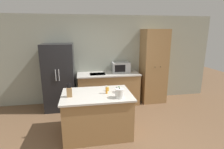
{
  "coord_description": "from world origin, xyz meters",
  "views": [
    {
      "loc": [
        -0.5,
        -2.91,
        2.14
      ],
      "look_at": [
        0.25,
        1.4,
        1.05
      ],
      "focal_mm": 28.0,
      "sensor_mm": 36.0,
      "label": 1
    }
  ],
  "objects_px": {
    "microwave": "(121,67)",
    "spice_bottle_green_herb": "(117,90)",
    "spice_bottle_short_red": "(119,90)",
    "kettle": "(120,93)",
    "knife_block": "(69,92)",
    "pantry_cabinet": "(153,66)",
    "spice_bottle_tall_dark": "(108,89)",
    "spice_bottle_amber_oil": "(107,90)",
    "refrigerator": "(59,77)"
  },
  "relations": [
    {
      "from": "microwave",
      "to": "knife_block",
      "type": "bearing_deg",
      "value": -129.32
    },
    {
      "from": "knife_block",
      "to": "spice_bottle_green_herb",
      "type": "distance_m",
      "value": 0.98
    },
    {
      "from": "spice_bottle_tall_dark",
      "to": "spice_bottle_green_herb",
      "type": "bearing_deg",
      "value": -26.01
    },
    {
      "from": "spice_bottle_short_red",
      "to": "microwave",
      "type": "bearing_deg",
      "value": 75.9
    },
    {
      "from": "refrigerator",
      "to": "kettle",
      "type": "bearing_deg",
      "value": -53.24
    },
    {
      "from": "knife_block",
      "to": "spice_bottle_amber_oil",
      "type": "distance_m",
      "value": 0.74
    },
    {
      "from": "spice_bottle_short_red",
      "to": "spice_bottle_green_herb",
      "type": "relative_size",
      "value": 1.41
    },
    {
      "from": "refrigerator",
      "to": "kettle",
      "type": "relative_size",
      "value": 8.85
    },
    {
      "from": "spice_bottle_short_red",
      "to": "kettle",
      "type": "bearing_deg",
      "value": -98.73
    },
    {
      "from": "pantry_cabinet",
      "to": "kettle",
      "type": "distance_m",
      "value": 2.34
    },
    {
      "from": "spice_bottle_tall_dark",
      "to": "spice_bottle_amber_oil",
      "type": "relative_size",
      "value": 0.58
    },
    {
      "from": "refrigerator",
      "to": "pantry_cabinet",
      "type": "relative_size",
      "value": 0.83
    },
    {
      "from": "microwave",
      "to": "spice_bottle_amber_oil",
      "type": "xyz_separation_m",
      "value": [
        -0.67,
        -1.65,
        -0.12
      ]
    },
    {
      "from": "pantry_cabinet",
      "to": "spice_bottle_tall_dark",
      "type": "xyz_separation_m",
      "value": [
        -1.61,
        -1.4,
        -0.16
      ]
    },
    {
      "from": "spice_bottle_tall_dark",
      "to": "refrigerator",
      "type": "bearing_deg",
      "value": 130.95
    },
    {
      "from": "refrigerator",
      "to": "knife_block",
      "type": "height_order",
      "value": "refrigerator"
    },
    {
      "from": "spice_bottle_amber_oil",
      "to": "kettle",
      "type": "height_order",
      "value": "kettle"
    },
    {
      "from": "knife_block",
      "to": "pantry_cabinet",
      "type": "bearing_deg",
      "value": 33.96
    },
    {
      "from": "refrigerator",
      "to": "spice_bottle_amber_oil",
      "type": "relative_size",
      "value": 10.89
    },
    {
      "from": "pantry_cabinet",
      "to": "knife_block",
      "type": "bearing_deg",
      "value": -146.04
    },
    {
      "from": "pantry_cabinet",
      "to": "spice_bottle_green_herb",
      "type": "relative_size",
      "value": 22.74
    },
    {
      "from": "spice_bottle_tall_dark",
      "to": "spice_bottle_green_herb",
      "type": "xyz_separation_m",
      "value": [
        0.18,
        -0.09,
        0.0
      ]
    },
    {
      "from": "spice_bottle_tall_dark",
      "to": "spice_bottle_short_red",
      "type": "xyz_separation_m",
      "value": [
        0.2,
        -0.17,
        0.02
      ]
    },
    {
      "from": "microwave",
      "to": "spice_bottle_amber_oil",
      "type": "relative_size",
      "value": 3.11
    },
    {
      "from": "refrigerator",
      "to": "pantry_cabinet",
      "type": "height_order",
      "value": "pantry_cabinet"
    },
    {
      "from": "pantry_cabinet",
      "to": "spice_bottle_short_red",
      "type": "height_order",
      "value": "pantry_cabinet"
    },
    {
      "from": "refrigerator",
      "to": "microwave",
      "type": "bearing_deg",
      "value": 5.53
    },
    {
      "from": "refrigerator",
      "to": "spice_bottle_tall_dark",
      "type": "height_order",
      "value": "refrigerator"
    },
    {
      "from": "spice_bottle_short_red",
      "to": "kettle",
      "type": "distance_m",
      "value": 0.27
    },
    {
      "from": "microwave",
      "to": "kettle",
      "type": "relative_size",
      "value": 2.52
    },
    {
      "from": "spice_bottle_tall_dark",
      "to": "spice_bottle_short_red",
      "type": "bearing_deg",
      "value": -39.12
    },
    {
      "from": "knife_block",
      "to": "spice_bottle_short_red",
      "type": "xyz_separation_m",
      "value": [
        0.99,
        0.06,
        -0.04
      ]
    },
    {
      "from": "kettle",
      "to": "spice_bottle_amber_oil",
      "type": "bearing_deg",
      "value": 126.97
    },
    {
      "from": "microwave",
      "to": "knife_block",
      "type": "distance_m",
      "value": 2.23
    },
    {
      "from": "microwave",
      "to": "spice_bottle_green_herb",
      "type": "bearing_deg",
      "value": -105.69
    },
    {
      "from": "refrigerator",
      "to": "spice_bottle_green_herb",
      "type": "xyz_separation_m",
      "value": [
        1.33,
        -1.41,
        0.03
      ]
    },
    {
      "from": "spice_bottle_tall_dark",
      "to": "kettle",
      "type": "distance_m",
      "value": 0.46
    },
    {
      "from": "knife_block",
      "to": "kettle",
      "type": "height_order",
      "value": "knife_block"
    },
    {
      "from": "pantry_cabinet",
      "to": "spice_bottle_amber_oil",
      "type": "relative_size",
      "value": 13.15
    },
    {
      "from": "microwave",
      "to": "kettle",
      "type": "height_order",
      "value": "microwave"
    },
    {
      "from": "spice_bottle_short_red",
      "to": "spice_bottle_amber_oil",
      "type": "bearing_deg",
      "value": 177.01
    },
    {
      "from": "pantry_cabinet",
      "to": "microwave",
      "type": "bearing_deg",
      "value": 174.05
    },
    {
      "from": "refrigerator",
      "to": "spice_bottle_tall_dark",
      "type": "bearing_deg",
      "value": -49.05
    },
    {
      "from": "refrigerator",
      "to": "knife_block",
      "type": "relative_size",
      "value": 6.38
    },
    {
      "from": "refrigerator",
      "to": "kettle",
      "type": "height_order",
      "value": "refrigerator"
    },
    {
      "from": "refrigerator",
      "to": "spice_bottle_short_red",
      "type": "relative_size",
      "value": 13.33
    },
    {
      "from": "knife_block",
      "to": "spice_bottle_tall_dark",
      "type": "bearing_deg",
      "value": 15.67
    },
    {
      "from": "spice_bottle_green_herb",
      "to": "spice_bottle_tall_dark",
      "type": "bearing_deg",
      "value": 153.99
    },
    {
      "from": "spice_bottle_green_herb",
      "to": "spice_bottle_short_red",
      "type": "bearing_deg",
      "value": -71.06
    },
    {
      "from": "pantry_cabinet",
      "to": "kettle",
      "type": "bearing_deg",
      "value": -128.44
    }
  ]
}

